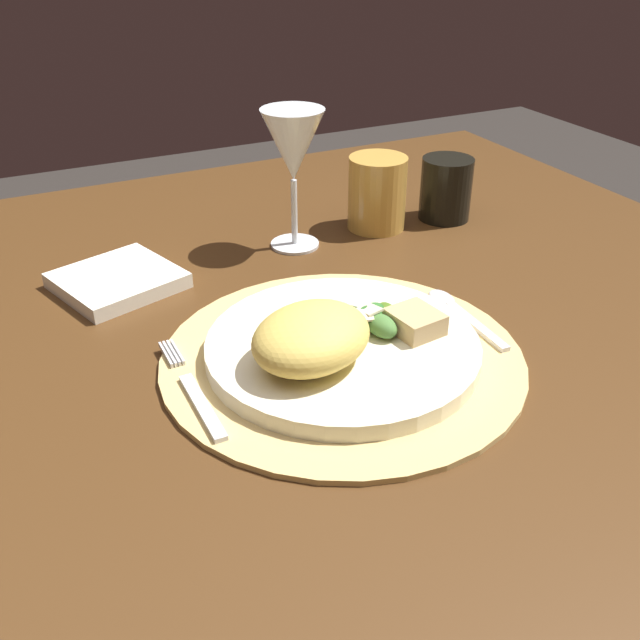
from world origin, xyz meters
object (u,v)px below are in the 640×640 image
(wine_glass, at_px, (293,149))
(dark_tumbler, at_px, (446,189))
(dining_table, at_px, (257,441))
(napkin, at_px, (118,280))
(dinner_plate, at_px, (342,348))
(fork, at_px, (194,392))
(amber_tumbler, at_px, (377,193))
(spoon, at_px, (455,309))

(wine_glass, height_order, dark_tumbler, wine_glass)
(dining_table, xyz_separation_m, napkin, (-0.11, 0.14, 0.17))
(dinner_plate, xyz_separation_m, fork, (-0.15, 0.00, -0.01))
(napkin, height_order, amber_tumbler, amber_tumbler)
(fork, bearing_deg, dinner_plate, -0.96)
(fork, height_order, dark_tumbler, dark_tumbler)
(dining_table, bearing_deg, spoon, -22.59)
(fork, distance_m, wine_glass, 0.37)
(dining_table, bearing_deg, amber_tumbler, 33.54)
(fork, distance_m, amber_tumbler, 0.45)
(wine_glass, xyz_separation_m, dark_tumbler, (0.23, -0.01, -0.09))
(dinner_plate, xyz_separation_m, dark_tumbler, (0.30, 0.26, 0.03))
(dining_table, height_order, wine_glass, wine_glass)
(dining_table, height_order, fork, fork)
(wine_glass, distance_m, amber_tumbler, 0.15)
(dinner_plate, bearing_deg, napkin, 122.81)
(napkin, height_order, wine_glass, wine_glass)
(dining_table, bearing_deg, fork, -132.12)
(amber_tumbler, bearing_deg, dining_table, -146.46)
(wine_glass, bearing_deg, dining_table, -128.08)
(dinner_plate, height_order, amber_tumbler, amber_tumbler)
(napkin, bearing_deg, dinner_plate, -57.19)
(fork, xyz_separation_m, spoon, (0.30, 0.02, 0.00))
(napkin, relative_size, wine_glass, 0.71)
(fork, bearing_deg, amber_tumbler, 38.17)
(dining_table, xyz_separation_m, spoon, (0.21, -0.09, 0.17))
(dinner_plate, xyz_separation_m, wine_glass, (0.07, 0.27, 0.12))
(dining_table, distance_m, napkin, 0.25)
(fork, xyz_separation_m, dark_tumbler, (0.45, 0.26, 0.04))
(wine_glass, distance_m, dark_tumbler, 0.25)
(fork, bearing_deg, dining_table, 47.88)
(dining_table, height_order, dark_tumbler, dark_tumbler)
(dining_table, xyz_separation_m, fork, (-0.10, -0.11, 0.17))
(fork, distance_m, spoon, 0.30)
(dining_table, distance_m, amber_tumbler, 0.37)
(fork, distance_m, napkin, 0.25)
(dining_table, distance_m, dinner_plate, 0.22)
(dark_tumbler, bearing_deg, dining_table, -156.69)
(fork, relative_size, napkin, 1.33)
(spoon, bearing_deg, wine_glass, 108.16)
(dinner_plate, height_order, fork, dinner_plate)
(napkin, relative_size, amber_tumbler, 1.28)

